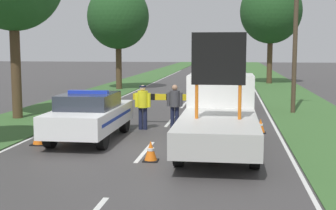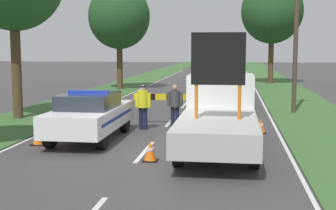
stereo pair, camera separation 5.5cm
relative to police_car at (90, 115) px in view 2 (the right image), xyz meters
name	(u,v)px [view 2 (the right image)]	position (x,y,z in m)	size (l,w,h in m)	color
ground_plane	(147,148)	(2.07, -1.12, -0.79)	(160.00, 160.00, 0.00)	#3D3A3A
lane_markings	(191,98)	(2.07, 12.77, -0.79)	(8.16, 64.52, 0.01)	silver
grass_verge_left	(118,88)	(-3.80, 18.88, -0.78)	(3.47, 120.00, 0.03)	#38602D
grass_verge_right	(282,90)	(7.93, 18.88, -0.78)	(3.47, 120.00, 0.03)	#38602D
police_car	(90,115)	(0.00, 0.00, 0.00)	(1.83, 4.63, 1.59)	white
work_truck	(219,113)	(4.13, -0.50, 0.22)	(2.10, 6.29, 3.32)	white
road_barrier	(167,100)	(2.02, 3.14, 0.18)	(2.56, 0.08, 1.18)	black
police_officer	(143,103)	(1.33, 2.01, 0.16)	(0.57, 0.37, 1.60)	#191E38
pedestrian_civilian	(175,103)	(2.44, 2.40, 0.14)	(0.57, 0.36, 1.60)	#191E38
traffic_cone_near_police	(210,116)	(3.66, 3.84, -0.54)	(0.37, 0.37, 0.51)	black
traffic_cone_centre_front	(150,151)	(2.42, -2.59, -0.52)	(0.39, 0.39, 0.54)	black
traffic_cone_near_truck	(63,124)	(-1.22, 0.80, -0.44)	(0.52, 0.52, 0.71)	black
traffic_cone_behind_barrier	(261,126)	(5.49, 1.88, -0.54)	(0.36, 0.36, 0.50)	black
traffic_cone_lane_edge	(39,135)	(-1.29, -1.02, -0.48)	(0.45, 0.45, 0.63)	black
queued_car_wagon_maroon	(225,92)	(4.13, 7.80, 0.06)	(1.85, 4.14, 1.61)	maroon
queued_car_sedan_silver	(225,83)	(4.00, 14.51, -0.02)	(1.71, 4.14, 1.49)	#B2B2B7
queued_car_van_white	(228,75)	(4.14, 20.70, 0.07)	(1.84, 4.00, 1.64)	silver
roadside_tree_near_left	(119,17)	(-3.38, 17.74, 4.24)	(4.26, 4.26, 7.29)	#4C3823
roadside_tree_mid_right	(272,11)	(7.50, 24.37, 4.99)	(4.91, 4.91, 8.38)	#4C3823
utility_pole	(297,17)	(7.23, 7.05, 3.48)	(1.20, 0.20, 8.30)	#473828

